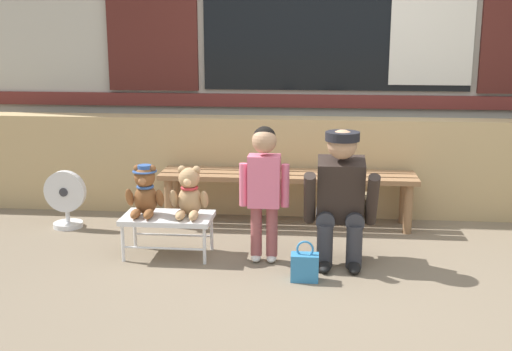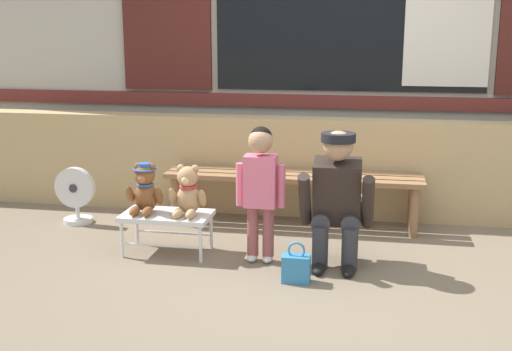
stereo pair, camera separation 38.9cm
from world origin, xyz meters
The scene contains 11 objects.
ground_plane centered at (0.00, 0.00, 0.00)m, with size 60.00×60.00×0.00m, color #756651.
brick_low_wall centered at (0.00, 1.43, 0.42)m, with size 7.91×0.25×0.85m, color tan.
shop_facade centered at (0.00, 1.94, 1.71)m, with size 8.07×0.26×3.41m.
wooden_bench_long centered at (-0.39, 1.06, 0.37)m, with size 2.10×0.40×0.44m.
small_display_bench centered at (-1.20, 0.23, 0.27)m, with size 0.64×0.36×0.30m.
teddy_bear_with_hat centered at (-1.36, 0.23, 0.47)m, with size 0.28×0.27×0.36m.
teddy_bear_plain centered at (-1.04, 0.23, 0.46)m, with size 0.28×0.26×0.36m.
child_standing centered at (-0.50, 0.19, 0.59)m, with size 0.35×0.18×0.96m.
adult_crouching centered at (0.03, 0.20, 0.48)m, with size 0.50×0.49×0.95m.
handbag_on_ground centered at (-0.21, -0.15, 0.10)m, with size 0.18×0.11×0.27m.
floor_fan centered at (-2.18, 0.80, 0.24)m, with size 0.34×0.24×0.48m.
Camera 1 is at (-0.14, -4.12, 1.61)m, focal length 45.34 mm.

